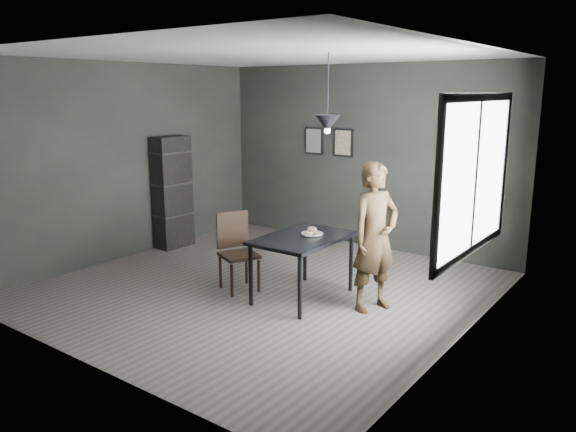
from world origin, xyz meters
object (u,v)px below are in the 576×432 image
Objects in this scene: white_plate at (312,234)px; wood_chair at (236,246)px; woman at (375,237)px; shelf_unit at (172,192)px; pendant_lamp at (327,123)px; cafe_table at (303,243)px.

white_plate is 0.98m from wood_chair.
woman is at bearing 5.06° from white_plate.
pendant_lamp reaches higher than shelf_unit.
pendant_lamp is (3.17, -0.55, 1.19)m from shelf_unit.
pendant_lamp is at bearing -7.75° from shelf_unit.
pendant_lamp reaches higher than white_plate.
white_plate is at bearing 70.66° from cafe_table.
shelf_unit reaches higher than cafe_table.
pendant_lamp is (1.10, 0.30, 1.51)m from wood_chair.
white_plate is 3.01m from shelf_unit.
wood_chair is 1.10× the size of pendant_lamp.
pendant_lamp reaches higher than cafe_table.
woman is at bearing 38.06° from wood_chair.
wood_chair is (-0.90, -0.33, -0.21)m from white_plate.
pendant_lamp is (0.21, -0.03, 1.29)m from white_plate.
cafe_table is at bearing 38.17° from wood_chair.
cafe_table is 0.72× the size of woman.
shelf_unit is at bearing 169.87° from white_plate.
white_plate is 0.14× the size of woman.
shelf_unit reaches higher than woman.
pendant_lamp is (0.25, 0.10, 1.38)m from cafe_table.
woman is at bearing 9.29° from pendant_lamp.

